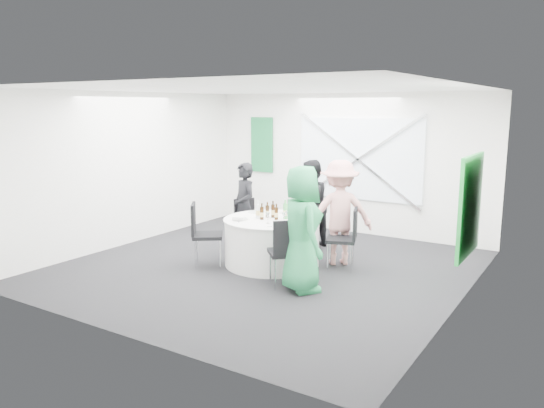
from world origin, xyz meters
The scene contains 45 objects.
floor centered at (0.00, 0.00, 0.00)m, with size 6.00×6.00×0.00m, color black.
ceiling centered at (0.00, 0.00, 2.80)m, with size 6.00×6.00×0.00m, color silver.
wall_back centered at (0.00, 3.00, 1.40)m, with size 6.00×6.00×0.00m, color white.
wall_front centered at (0.00, -3.00, 1.40)m, with size 6.00×6.00×0.00m, color white.
wall_left centered at (-3.00, 0.00, 1.40)m, with size 6.00×6.00×0.00m, color white.
wall_right centered at (3.00, 0.00, 1.40)m, with size 6.00×6.00×0.00m, color white.
window_panel centered at (0.30, 2.96, 1.50)m, with size 2.60×0.03×1.60m, color silver.
window_brace_a centered at (0.30, 2.92, 1.50)m, with size 0.05×0.05×3.16m, color silver.
window_brace_b centered at (0.30, 2.92, 1.50)m, with size 0.05×0.05×3.16m, color silver.
green_banner centered at (-2.00, 2.95, 1.70)m, with size 0.55×0.04×1.20m, color #136333.
green_sign centered at (2.94, 0.60, 1.20)m, with size 0.05×1.20×1.40m, color #18872F.
banquet_table centered at (0.00, 0.20, 0.38)m, with size 1.56×1.56×0.76m.
chair_back centered at (-0.19, 1.29, 0.51)m, with size 0.45×0.46×0.87m.
chair_back_left centered at (-0.90, 0.77, 0.53)m, with size 0.57×0.57×0.91m.
chair_back_right centered at (1.13, 0.60, 0.58)m, with size 0.57×0.57×0.98m.
chair_front_right centered at (0.77, -0.64, 0.59)m, with size 0.64×0.64×1.00m.
chair_front_left centered at (-0.91, -0.47, 0.60)m, with size 0.65×0.65×1.02m.
person_man_back_left centered at (-0.90, 0.70, 0.78)m, with size 0.57×0.37×1.57m, color black.
person_man_back centered at (0.05, 1.39, 0.80)m, with size 0.78×0.43×1.61m, color black.
person_woman_pink centered at (0.88, 0.84, 0.85)m, with size 1.10×0.51×1.70m, color pink.
person_woman_green centered at (0.99, -0.61, 0.88)m, with size 0.86×0.56×1.75m, color #268C50.
plate_back centered at (-0.03, 0.72, 0.77)m, with size 0.27×0.27×0.01m.
plate_back_left centered at (-0.48, 0.49, 0.77)m, with size 0.30×0.30×0.01m.
plate_back_right centered at (0.43, 0.48, 0.78)m, with size 0.28×0.28×0.04m.
plate_front_right centered at (0.48, -0.08, 0.78)m, with size 0.25×0.25×0.04m.
plate_front_left centered at (-0.40, -0.12, 0.77)m, with size 0.25×0.25×0.01m.
napkin centered at (-0.37, -0.21, 0.80)m, with size 0.18×0.12×0.05m, color silver.
beer_bottle_a centered at (-0.12, 0.26, 0.86)m, with size 0.06×0.06×0.25m.
beer_bottle_b centered at (-0.04, 0.29, 0.87)m, with size 0.06×0.06×0.27m.
beer_bottle_c centered at (0.10, 0.17, 0.86)m, with size 0.06×0.06×0.26m.
beer_bottle_d centered at (-0.10, 0.05, 0.86)m, with size 0.06×0.06×0.26m.
green_water_bottle centered at (0.18, 0.31, 0.88)m, with size 0.08×0.08×0.31m.
clear_water_bottle centered at (-0.21, 0.11, 0.87)m, with size 0.08×0.08×0.29m.
wine_glass_a centered at (0.33, 0.14, 0.88)m, with size 0.07×0.07×0.17m.
wine_glass_b centered at (0.37, 0.27, 0.88)m, with size 0.07×0.07×0.17m.
wine_glass_c centered at (0.33, 0.02, 0.88)m, with size 0.07×0.07×0.17m.
wine_glass_d centered at (0.13, -0.12, 0.88)m, with size 0.07×0.07×0.17m.
fork_a centered at (0.57, 0.27, 0.76)m, with size 0.01×0.15×0.01m, color silver.
knife_a centered at (0.41, 0.61, 0.76)m, with size 0.01×0.15×0.01m, color silver.
fork_b centered at (-0.52, -0.05, 0.76)m, with size 0.01×0.15×0.01m, color silver.
knife_b centered at (-0.32, -0.28, 0.76)m, with size 0.01×0.15×0.01m, color silver.
fork_c centered at (0.31, -0.29, 0.76)m, with size 0.01×0.15×0.01m, color silver.
knife_c centered at (0.55, 0.02, 0.76)m, with size 0.01×0.15×0.01m, color silver.
fork_d centered at (0.19, 0.74, 0.76)m, with size 0.01×0.15×0.01m, color silver.
knife_d centered at (-0.14, 0.76, 0.76)m, with size 0.01×0.15×0.01m, color silver.
Camera 1 is at (4.44, -6.83, 2.54)m, focal length 35.00 mm.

